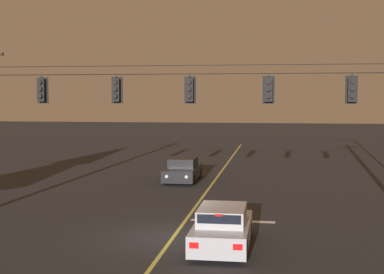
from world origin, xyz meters
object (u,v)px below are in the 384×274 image
Objects in this scene: traffic_light_left_inner at (116,90)px; traffic_light_rightmost at (352,90)px; traffic_light_right_inner at (268,90)px; car_waiting_near_lane at (222,228)px; traffic_light_leftmost at (41,90)px; traffic_light_centre at (190,90)px; car_oncoming_lead at (183,170)px.

traffic_light_rightmost is at bearing 0.00° from traffic_light_left_inner.
traffic_light_right_inner is 0.28× the size of car_waiting_near_lane.
car_waiting_near_lane is (8.24, -4.60, -4.64)m from traffic_light_leftmost.
traffic_light_right_inner is at bearing 0.00° from traffic_light_left_inner.
car_waiting_near_lane is (-1.41, -4.60, -4.64)m from traffic_light_right_inner.
traffic_light_leftmost is 0.28× the size of car_waiting_near_lane.
traffic_light_centre is 0.28× the size of car_waiting_near_lane.
car_oncoming_lead is at bearing 82.81° from traffic_light_left_inner.
traffic_light_centre is (6.43, 0.00, 0.00)m from traffic_light_leftmost.
car_waiting_near_lane is 14.83m from car_oncoming_lead.
traffic_light_left_inner is at bearing 137.02° from car_waiting_near_lane.
traffic_light_left_inner is 3.13m from traffic_light_centre.
car_waiting_near_lane is at bearing -29.18° from traffic_light_leftmost.
traffic_light_centre is 0.28× the size of car_oncoming_lead.
traffic_light_left_inner is 1.00× the size of traffic_light_rightmost.
car_oncoming_lead is (-1.90, 9.76, -4.64)m from traffic_light_centre.
traffic_light_right_inner is (6.35, 0.00, 0.00)m from traffic_light_left_inner.
traffic_light_rightmost reaches higher than car_oncoming_lead.
car_oncoming_lead is at bearing 117.70° from traffic_light_right_inner.
traffic_light_leftmost is 1.00× the size of traffic_light_rightmost.
traffic_light_leftmost is at bearing 180.00° from traffic_light_left_inner.
car_oncoming_lead is (4.53, 9.76, -4.64)m from traffic_light_leftmost.
traffic_light_rightmost is (3.27, 0.00, 0.00)m from traffic_light_right_inner.
traffic_light_centre is at bearing -78.99° from car_oncoming_lead.
traffic_light_right_inner is (3.22, 0.00, 0.00)m from traffic_light_centre.
car_oncoming_lead is at bearing 130.69° from traffic_light_rightmost.
traffic_light_rightmost is at bearing 0.00° from traffic_light_leftmost.
traffic_light_rightmost is at bearing -49.31° from car_oncoming_lead.
traffic_light_leftmost is 0.28× the size of car_oncoming_lead.
traffic_light_leftmost is at bearing 150.82° from car_waiting_near_lane.
car_waiting_near_lane and car_oncoming_lead have the same top height.
traffic_light_leftmost is at bearing 180.00° from traffic_light_centre.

